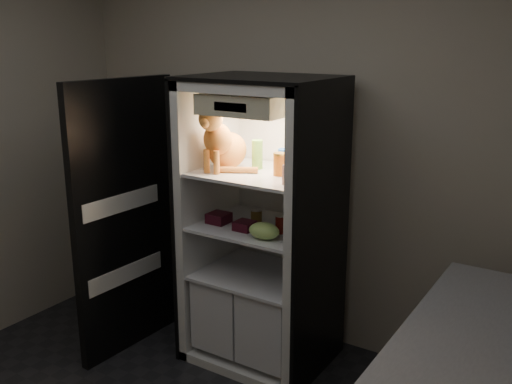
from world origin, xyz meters
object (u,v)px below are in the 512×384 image
Objects in this scene: tabby_cat at (223,143)px; condiment_jar at (256,216)px; berry_box_right at (244,226)px; refrigerator at (264,244)px; soda_can_c at (280,224)px; pepper_jar at (310,160)px; soda_can_b at (291,220)px; berry_box_left at (219,218)px; parmesan_shaker at (257,154)px; soda_can_a at (290,217)px; grape_bag at (264,231)px; salsa_jar at (280,164)px; mayo_tub at (285,159)px; cream_carton at (290,175)px.

tabby_cat is 4.46× the size of condiment_jar.
refrigerator is at bearing 83.10° from berry_box_right.
pepper_jar is at bearing 52.69° from soda_can_c.
soda_can_b reaches higher than berry_box_left.
tabby_cat is 0.56m from pepper_jar.
parmesan_shaker is 0.45m from soda_can_a.
grape_bag is at bearing -117.02° from pepper_jar.
soda_can_a is 1.23× the size of soda_can_c.
condiment_jar is (-0.03, -0.05, 0.20)m from refrigerator.
condiment_jar is at bearing 132.06° from grape_bag.
condiment_jar is (-0.26, 0.00, -0.02)m from soda_can_b.
soda_can_b is at bearing -133.96° from pepper_jar.
pepper_jar is (0.15, 0.11, 0.03)m from salsa_jar.
soda_can_c is 0.14m from grape_bag.
salsa_jar is (0.05, -0.16, 0.00)m from mayo_tub.
cream_carton reaches higher than grape_bag.
grape_bag is (0.21, -0.26, -0.39)m from parmesan_shaker.
pepper_jar is 0.58m from berry_box_right.
soda_can_a is at bearing 0.66° from refrigerator.
parmesan_shaker is at bearing 153.31° from soda_can_c.
pepper_jar is at bearing 4.25° from parmesan_shaker.
mayo_tub is (0.10, 0.09, 0.56)m from refrigerator.
soda_can_a is (0.09, -0.09, -0.35)m from mayo_tub.
soda_can_b is at bearing -53.13° from soda_can_a.
berry_box_right is at bearing -7.85° from berry_box_left.
berry_box_right is (-0.34, 0.04, -0.38)m from cream_carton.
soda_can_a is at bearing 83.07° from grape_bag.
salsa_jar is at bearing 91.03° from grape_bag.
soda_can_a reaches higher than berry_box_right.
mayo_tub reaches higher than berry_box_right.
refrigerator is at bearing 144.06° from cream_carton.
parmesan_shaker is 0.44m from cream_carton.
refrigerator is 0.34m from berry_box_left.
soda_can_a is 0.99× the size of soda_can_b.
soda_can_c is at bearing -51.22° from salsa_jar.
parmesan_shaker is 0.94× the size of grape_bag.
condiment_jar is (-0.19, 0.03, -0.37)m from salsa_jar.
salsa_jar is 0.71× the size of grape_bag.
soda_can_a is at bearing 12.56° from condiment_jar.
mayo_tub reaches higher than cream_carton.
parmesan_shaker is 0.47m from soda_can_c.
refrigerator reaches higher than salsa_jar.
salsa_jar reaches higher than grape_bag.
berry_box_right is at bearing -114.43° from mayo_tub.
soda_can_b reaches higher than berry_box_right.
berry_box_left is (-0.56, 0.07, -0.37)m from cream_carton.
condiment_jar is 0.51× the size of grape_bag.
grape_bag is at bearing -21.07° from tabby_cat.
grape_bag is at bearing -19.74° from berry_box_right.
salsa_jar reaches higher than soda_can_c.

